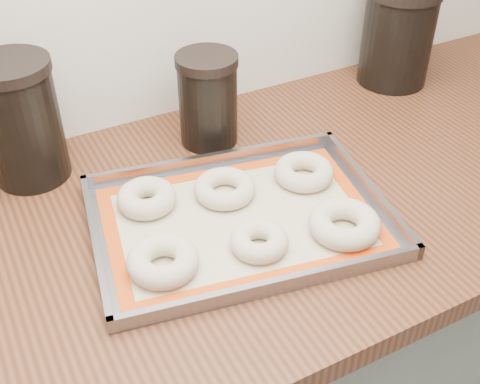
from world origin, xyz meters
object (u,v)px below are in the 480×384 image
bagel_front_mid (259,241)px  canister_left (21,121)px  canister_mid (208,99)px  canister_right (398,35)px  bagel_front_left (163,261)px  bagel_back_mid (225,188)px  baking_tray (240,218)px  bagel_back_left (147,198)px  bagel_back_right (304,172)px  bagel_front_right (344,224)px

bagel_front_mid → canister_left: size_ratio=0.41×
canister_left → canister_mid: canister_left is taller
canister_right → bagel_front_left: bearing=-154.5°
bagel_front_left → bagel_back_mid: 0.19m
bagel_front_left → bagel_front_mid: 0.14m
baking_tray → canister_left: (-0.26, 0.28, 0.10)m
bagel_back_left → canister_left: bearing=127.7°
baking_tray → bagel_back_right: size_ratio=5.02×
canister_left → bagel_front_mid: bearing=-54.6°
bagel_back_mid → canister_left: 0.35m
baking_tray → bagel_back_left: size_ratio=5.31×
bagel_front_mid → bagel_back_mid: size_ratio=0.87×
baking_tray → bagel_front_left: bagel_front_left is taller
canister_right → bagel_front_right: bearing=-136.6°
bagel_back_right → canister_mid: size_ratio=0.59×
bagel_back_left → baking_tray: bearing=-40.3°
canister_mid → canister_right: (0.46, 0.03, 0.02)m
bagel_front_left → bagel_back_right: 0.31m
bagel_front_mid → bagel_back_mid: same height
baking_tray → bagel_front_right: bearing=-38.8°
baking_tray → canister_left: canister_left is taller
bagel_front_mid → bagel_back_left: size_ratio=0.91×
bagel_front_right → bagel_back_left: same height
bagel_back_left → bagel_back_mid: (0.12, -0.03, -0.00)m
bagel_front_left → bagel_front_mid: bearing=-10.2°
canister_left → canister_right: bearing=-0.7°
baking_tray → bagel_front_right: (0.13, -0.10, 0.02)m
bagel_front_left → canister_mid: (0.21, 0.29, 0.07)m
baking_tray → canister_right: 0.60m
bagel_front_left → bagel_front_mid: (0.14, -0.03, -0.00)m
canister_left → canister_mid: (0.32, -0.04, -0.02)m
bagel_back_mid → bagel_back_right: 0.14m
canister_mid → bagel_back_mid: bearing=-107.4°
canister_left → canister_right: size_ratio=1.02×
bagel_front_right → bagel_front_mid: bearing=167.8°
bagel_back_right → canister_left: bearing=149.5°
bagel_back_left → canister_mid: size_ratio=0.56×
baking_tray → canister_mid: size_ratio=2.96×
bagel_front_right → bagel_back_mid: 0.21m
bagel_front_mid → bagel_back_right: (0.15, 0.12, 0.00)m
baking_tray → bagel_back_right: bearing=16.6°
canister_right → baking_tray: bearing=-152.4°
bagel_back_right → canister_left: (-0.41, 0.24, 0.09)m
canister_right → bagel_front_mid: bearing=-146.8°
bagel_front_mid → bagel_front_right: (0.13, -0.03, 0.00)m
bagel_back_left → bagel_back_right: bearing=-12.0°
bagel_front_left → bagel_front_right: 0.28m
bagel_front_left → canister_mid: 0.36m
bagel_back_mid → bagel_back_left: bearing=164.7°
bagel_back_mid → bagel_back_right: size_ratio=1.00×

